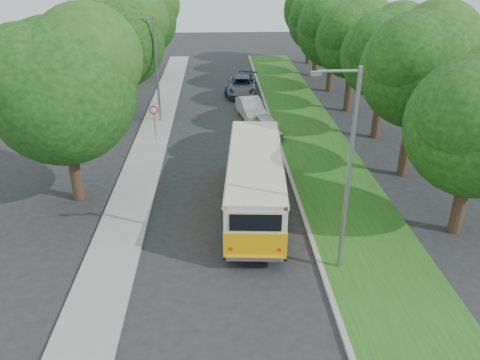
{
  "coord_description": "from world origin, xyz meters",
  "views": [
    {
      "loc": [
        -0.36,
        -17.45,
        11.26
      ],
      "look_at": [
        0.65,
        2.66,
        1.5
      ],
      "focal_mm": 35.0,
      "sensor_mm": 36.0,
      "label": 1
    }
  ],
  "objects_px": {
    "vintage_bus": "(255,183)",
    "car_grey": "(242,86)",
    "car_white": "(251,108)",
    "car_silver": "(267,126)",
    "lamppost_far": "(155,66)",
    "car_blue": "(241,84)",
    "lamppost_near": "(347,169)"
  },
  "relations": [
    {
      "from": "lamppost_far",
      "to": "vintage_bus",
      "type": "distance_m",
      "value": 15.13
    },
    {
      "from": "lamppost_near",
      "to": "car_silver",
      "type": "xyz_separation_m",
      "value": [
        -1.21,
        15.2,
        -3.72
      ]
    },
    {
      "from": "car_blue",
      "to": "car_white",
      "type": "bearing_deg",
      "value": -68.23
    },
    {
      "from": "lamppost_near",
      "to": "lamppost_far",
      "type": "xyz_separation_m",
      "value": [
        -8.91,
        18.5,
        -0.25
      ]
    },
    {
      "from": "car_silver",
      "to": "car_white",
      "type": "relative_size",
      "value": 0.87
    },
    {
      "from": "car_white",
      "to": "car_silver",
      "type": "bearing_deg",
      "value": -87.85
    },
    {
      "from": "vintage_bus",
      "to": "car_silver",
      "type": "distance_m",
      "value": 10.49
    },
    {
      "from": "car_grey",
      "to": "vintage_bus",
      "type": "bearing_deg",
      "value": -87.44
    },
    {
      "from": "lamppost_near",
      "to": "car_blue",
      "type": "relative_size",
      "value": 1.64
    },
    {
      "from": "lamppost_far",
      "to": "car_blue",
      "type": "height_order",
      "value": "lamppost_far"
    },
    {
      "from": "vintage_bus",
      "to": "car_grey",
      "type": "height_order",
      "value": "vintage_bus"
    },
    {
      "from": "vintage_bus",
      "to": "car_silver",
      "type": "height_order",
      "value": "vintage_bus"
    },
    {
      "from": "lamppost_far",
      "to": "car_silver",
      "type": "height_order",
      "value": "lamppost_far"
    },
    {
      "from": "lamppost_far",
      "to": "car_grey",
      "type": "xyz_separation_m",
      "value": [
        6.55,
        7.2,
        -3.36
      ]
    },
    {
      "from": "vintage_bus",
      "to": "car_white",
      "type": "xyz_separation_m",
      "value": [
        0.83,
        14.29,
        -0.75
      ]
    },
    {
      "from": "car_blue",
      "to": "vintage_bus",
      "type": "bearing_deg",
      "value": -72.26
    },
    {
      "from": "vintage_bus",
      "to": "car_blue",
      "type": "xyz_separation_m",
      "value": [
        0.47,
        21.65,
        -0.77
      ]
    },
    {
      "from": "lamppost_near",
      "to": "car_white",
      "type": "relative_size",
      "value": 1.82
    },
    {
      "from": "lamppost_near",
      "to": "car_silver",
      "type": "height_order",
      "value": "lamppost_near"
    },
    {
      "from": "car_silver",
      "to": "car_blue",
      "type": "height_order",
      "value": "car_blue"
    },
    {
      "from": "lamppost_near",
      "to": "car_white",
      "type": "height_order",
      "value": "lamppost_near"
    },
    {
      "from": "car_blue",
      "to": "car_grey",
      "type": "xyz_separation_m",
      "value": [
        0.04,
        -0.83,
        0.04
      ]
    },
    {
      "from": "lamppost_near",
      "to": "vintage_bus",
      "type": "relative_size",
      "value": 0.81
    },
    {
      "from": "vintage_bus",
      "to": "car_silver",
      "type": "bearing_deg",
      "value": 85.27
    },
    {
      "from": "car_blue",
      "to": "car_silver",
      "type": "bearing_deg",
      "value": -65.04
    },
    {
      "from": "lamppost_far",
      "to": "vintage_bus",
      "type": "xyz_separation_m",
      "value": [
        6.04,
        -13.62,
        -2.64
      ]
    },
    {
      "from": "vintage_bus",
      "to": "car_grey",
      "type": "relative_size",
      "value": 1.83
    },
    {
      "from": "vintage_bus",
      "to": "car_white",
      "type": "height_order",
      "value": "vintage_bus"
    },
    {
      "from": "lamppost_far",
      "to": "car_grey",
      "type": "relative_size",
      "value": 1.38
    },
    {
      "from": "lamppost_far",
      "to": "vintage_bus",
      "type": "bearing_deg",
      "value": -66.08
    },
    {
      "from": "lamppost_near",
      "to": "car_silver",
      "type": "distance_m",
      "value": 15.7
    },
    {
      "from": "car_silver",
      "to": "car_white",
      "type": "xyz_separation_m",
      "value": [
        -0.83,
        3.97,
        0.07
      ]
    }
  ]
}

